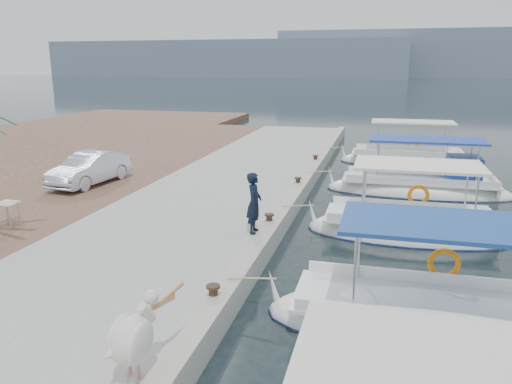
% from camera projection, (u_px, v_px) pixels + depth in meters
% --- Properties ---
extents(ground, '(400.00, 400.00, 0.00)m').
position_uv_depth(ground, '(269.00, 261.00, 13.23)').
color(ground, black).
rests_on(ground, ground).
extents(concrete_quay, '(6.00, 40.00, 0.50)m').
position_uv_depth(concrete_quay, '(221.00, 197.00, 18.58)').
color(concrete_quay, gray).
rests_on(concrete_quay, ground).
extents(quay_curb, '(0.44, 40.00, 0.12)m').
position_uv_depth(quay_curb, '(294.00, 194.00, 17.83)').
color(quay_curb, '#A09A8E').
rests_on(quay_curb, concrete_quay).
extents(cobblestone_strip, '(4.00, 40.00, 0.50)m').
position_uv_depth(cobblestone_strip, '(101.00, 189.00, 19.77)').
color(cobblestone_strip, brown).
rests_on(cobblestone_strip, ground).
extents(distant_hills, '(330.00, 60.00, 18.00)m').
position_uv_depth(distant_hills, '(459.00, 58.00, 193.39)').
color(distant_hills, slate).
rests_on(distant_hills, ground).
extents(fishing_caique_b, '(6.48, 2.30, 2.83)m').
position_uv_depth(fishing_caique_b, '(430.00, 324.00, 9.73)').
color(fishing_caique_b, white).
rests_on(fishing_caique_b, ground).
extents(fishing_caique_c, '(6.10, 2.39, 2.83)m').
position_uv_depth(fishing_caique_c, '(408.00, 231.00, 15.14)').
color(fishing_caique_c, white).
rests_on(fishing_caique_c, ground).
extents(fishing_caique_d, '(7.28, 2.18, 2.83)m').
position_uv_depth(fishing_caique_d, '(421.00, 189.00, 20.00)').
color(fishing_caique_d, white).
rests_on(fishing_caique_d, ground).
extents(fishing_caique_e, '(6.84, 2.27, 2.83)m').
position_uv_depth(fishing_caique_e, '(407.00, 161.00, 26.06)').
color(fishing_caique_e, white).
rests_on(fishing_caique_e, ground).
extents(mooring_bollards, '(0.28, 20.28, 0.33)m').
position_uv_depth(mooring_bollards, '(269.00, 218.00, 14.55)').
color(mooring_bollards, black).
rests_on(mooring_bollards, concrete_quay).
extents(pelican, '(0.82, 1.59, 1.23)m').
position_uv_depth(pelican, '(134.00, 337.00, 7.38)').
color(pelican, tan).
rests_on(pelican, concrete_quay).
extents(fisherman, '(0.46, 0.65, 1.71)m').
position_uv_depth(fisherman, '(254.00, 203.00, 13.70)').
color(fisherman, black).
rests_on(fisherman, concrete_quay).
extents(parked_car, '(1.73, 3.89, 1.24)m').
position_uv_depth(parked_car, '(90.00, 168.00, 19.39)').
color(parked_car, silver).
rests_on(parked_car, cobblestone_strip).
extents(folding_table, '(0.55, 0.55, 0.73)m').
position_uv_depth(folding_table, '(8.00, 209.00, 14.26)').
color(folding_table, silver).
rests_on(folding_table, cobblestone_strip).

